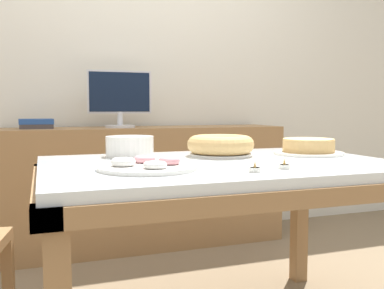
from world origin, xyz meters
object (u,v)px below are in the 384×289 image
at_px(tealight_right_edge, 255,169).
at_px(tealight_centre, 284,166).
at_px(computer_monitor, 120,99).
at_px(book_stack, 36,124).
at_px(cake_chocolate_round, 308,147).
at_px(cake_golden_bundt, 221,146).
at_px(pastry_platter, 147,166).
at_px(plate_stack, 130,146).

xyz_separation_m(tealight_right_edge, tealight_centre, (0.13, 0.03, 0.00)).
relative_size(computer_monitor, tealight_right_edge, 10.60).
xyz_separation_m(book_stack, tealight_centre, (0.83, -1.56, -0.11)).
xyz_separation_m(book_stack, cake_chocolate_round, (1.19, -1.18, -0.08)).
bearing_deg(tealight_centre, cake_golden_bundt, 95.72).
distance_m(pastry_platter, plate_stack, 0.43).
bearing_deg(tealight_right_edge, book_stack, 113.50).
xyz_separation_m(pastry_platter, tealight_right_edge, (0.32, -0.19, -0.00)).
distance_m(cake_chocolate_round, pastry_platter, 0.85).
relative_size(book_stack, plate_stack, 1.01).
height_order(book_stack, pastry_platter, book_stack).
height_order(plate_stack, tealight_right_edge, plate_stack).
height_order(computer_monitor, tealight_centre, computer_monitor).
bearing_deg(pastry_platter, computer_monitor, 83.80).
bearing_deg(computer_monitor, cake_golden_bundt, -77.06).
relative_size(computer_monitor, tealight_centre, 10.60).
xyz_separation_m(book_stack, tealight_right_edge, (0.69, -1.60, -0.11)).
bearing_deg(cake_golden_bundt, cake_chocolate_round, -9.56).
bearing_deg(tealight_right_edge, cake_golden_bundt, 79.93).
relative_size(cake_chocolate_round, tealight_right_edge, 7.99).
distance_m(cake_chocolate_round, tealight_centre, 0.53).
relative_size(book_stack, tealight_right_edge, 5.29).
bearing_deg(pastry_platter, tealight_centre, -18.71).
distance_m(cake_golden_bundt, plate_stack, 0.40).
distance_m(book_stack, pastry_platter, 1.46).
xyz_separation_m(cake_golden_bundt, pastry_platter, (-0.41, -0.30, -0.03)).
bearing_deg(computer_monitor, pastry_platter, -96.20).
height_order(plate_stack, tealight_centre, plate_stack).
bearing_deg(plate_stack, cake_chocolate_round, -13.34).
bearing_deg(tealight_centre, cake_chocolate_round, 46.58).
height_order(book_stack, cake_golden_bundt, book_stack).
height_order(book_stack, tealight_right_edge, book_stack).
bearing_deg(tealight_centre, computer_monitor, 100.86).
bearing_deg(pastry_platter, book_stack, 104.86).
distance_m(cake_golden_bundt, tealight_right_edge, 0.50).
bearing_deg(cake_chocolate_round, cake_golden_bundt, 170.44).
bearing_deg(book_stack, plate_stack, -68.12).
height_order(cake_golden_bundt, tealight_centre, cake_golden_bundt).
distance_m(computer_monitor, tealight_centre, 1.61).
bearing_deg(tealight_right_edge, computer_monitor, 95.98).
bearing_deg(cake_chocolate_round, book_stack, 135.42).
height_order(computer_monitor, tealight_right_edge, computer_monitor).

